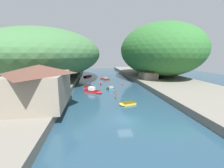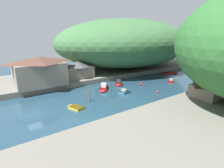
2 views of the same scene
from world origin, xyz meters
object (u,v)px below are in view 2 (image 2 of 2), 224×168
waterfront_building (39,71)px  boat_open_rowboat (171,80)px  boat_mid_channel (118,84)px  channel_buoy_near (158,92)px  person_on_quay (62,80)px  boat_far_upstream (125,91)px  boat_navy_launch (75,107)px  boat_red_skiff (104,88)px  boathouse_shed (78,69)px  boat_white_cruiser (171,73)px  channel_buoy_far (141,84)px  right_bank_cottage (210,87)px

waterfront_building → boat_open_rowboat: bearing=68.0°
boat_mid_channel → channel_buoy_near: 12.23m
person_on_quay → boat_far_upstream: bearing=-47.2°
waterfront_building → boat_open_rowboat: (14.66, 36.37, -5.04)m
boat_navy_launch → boat_open_rowboat: (-2.04, 34.14, 0.05)m
boat_red_skiff → boat_open_rowboat: boat_red_skiff is taller
boathouse_shed → boat_white_cruiser: 36.00m
boat_far_upstream → channel_buoy_far: (-2.58, 8.22, 0.07)m
boat_white_cruiser → boat_open_rowboat: (7.24, -9.89, -0.01)m
boathouse_shed → boat_white_cruiser: boathouse_shed is taller
waterfront_building → boathouse_shed: bearing=96.7°
channel_buoy_near → boat_red_skiff: bearing=-136.5°
boat_far_upstream → right_bank_cottage: bearing=22.1°
boat_navy_launch → boat_open_rowboat: 34.20m
boathouse_shed → boat_far_upstream: (16.33, 5.42, -3.80)m
boat_red_skiff → waterfront_building: bearing=4.4°
boat_far_upstream → person_on_quay: 17.46m
waterfront_building → boat_open_rowboat: 39.54m
boat_red_skiff → boat_mid_channel: (-1.24, 6.10, -0.02)m
boat_red_skiff → person_on_quay: 11.50m
boat_navy_launch → boat_open_rowboat: bearing=-14.3°
channel_buoy_far → boat_navy_launch: bearing=-79.4°
channel_buoy_far → boat_white_cruiser: bearing=103.3°
boat_navy_launch → person_on_quay: (-14.38, 2.90, 2.19)m
boathouse_shed → boat_red_skiff: size_ratio=1.73×
right_bank_cottage → boat_red_skiff: bearing=-147.7°
boat_red_skiff → boat_far_upstream: 6.21m
boat_open_rowboat → boathouse_shed: bearing=-160.7°
boat_navy_launch → boat_red_skiff: (-7.05, 11.55, 0.25)m
boat_open_rowboat → boat_far_upstream: bearing=-127.0°
channel_buoy_near → person_on_quay: 25.71m
boathouse_shed → boat_mid_channel: (9.76, 8.33, -3.66)m
boat_open_rowboat → boat_mid_channel: size_ratio=1.37×
boathouse_shed → boat_open_rowboat: bearing=57.2°
boat_white_cruiser → person_on_quay: 41.50m
boat_far_upstream → channel_buoy_far: 8.62m
boat_mid_channel → right_bank_cottage: bearing=145.6°
right_bank_cottage → channel_buoy_near: 11.94m
boat_mid_channel → channel_buoy_far: boat_mid_channel is taller
boat_red_skiff → channel_buoy_near: bearing=172.9°
boathouse_shed → boat_red_skiff: 11.80m
person_on_quay → boat_white_cruiser: bearing=-7.4°
boat_navy_launch → boat_white_cruiser: boat_white_cruiser is taller
boat_red_skiff → boat_mid_channel: boat_red_skiff is taller
boathouse_shed → channel_buoy_near: 24.87m
channel_buoy_near → boat_navy_launch: bearing=-98.9°
right_bank_cottage → person_on_quay: 36.16m
boat_red_skiff → boat_far_upstream: (5.33, 3.19, -0.16)m
channel_buoy_near → person_on_quay: size_ratio=0.47×
boat_red_skiff → boat_open_rowboat: (5.01, 22.59, -0.20)m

